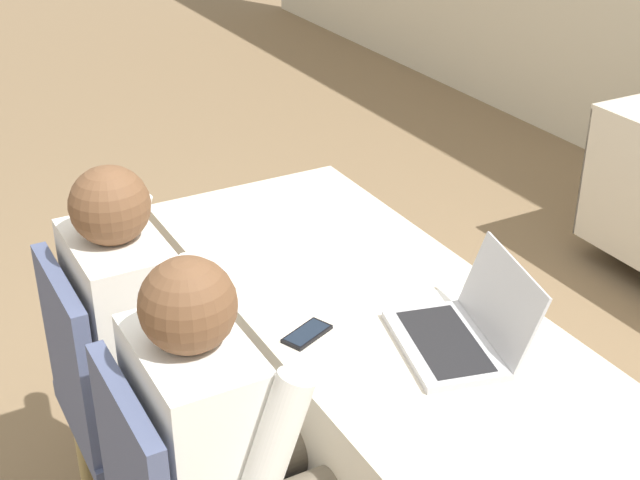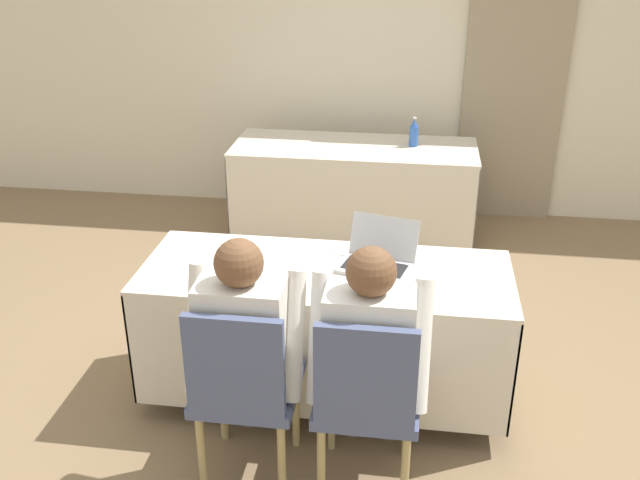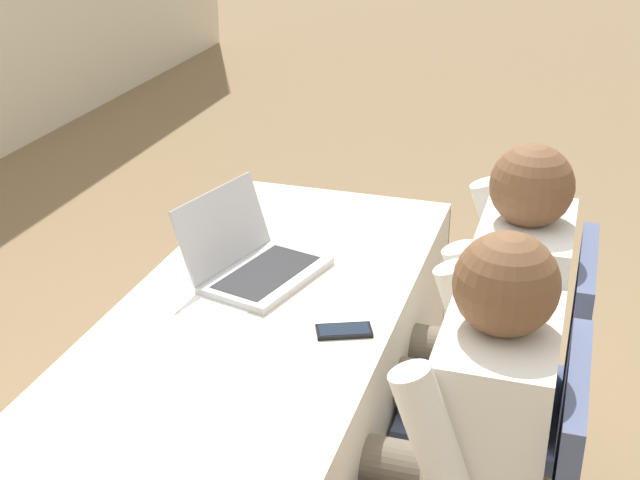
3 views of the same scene
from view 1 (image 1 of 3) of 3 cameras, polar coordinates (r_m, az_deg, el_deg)
conference_table_near at (r=2.50m, az=3.84°, el=-7.87°), size 1.81×0.70×0.74m
laptop at (r=2.25m, az=9.03°, el=-5.75°), size 0.40×0.36×0.22m
cell_phone at (r=2.27m, az=-0.84°, el=-6.03°), size 0.11×0.15×0.01m
paper_beside_laptop at (r=2.41m, az=8.35°, el=-4.43°), size 0.29×0.35×0.00m
paper_centre_table at (r=2.00m, az=16.28°, el=-13.07°), size 0.30×0.35×0.00m
chair_near_left at (r=2.51m, az=-12.48°, el=-9.68°), size 0.44×0.44×0.92m
person_checkered_shirt at (r=2.44m, az=-10.53°, el=-6.07°), size 0.50×0.52×1.18m
person_white_shirt at (r=2.05m, az=-5.57°, el=-13.32°), size 0.50×0.52×1.18m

